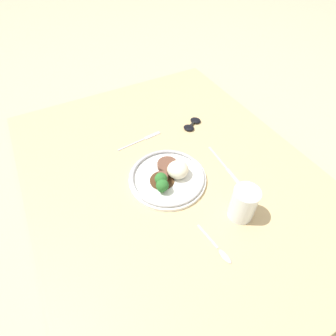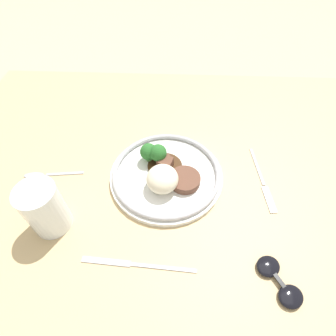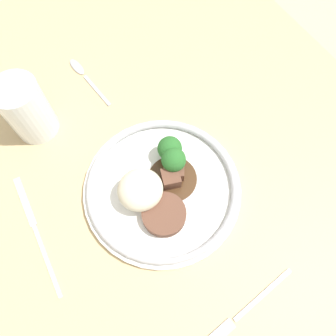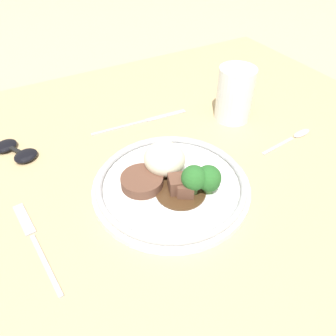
{
  "view_description": "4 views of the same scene",
  "coord_description": "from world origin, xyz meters",
  "px_view_note": "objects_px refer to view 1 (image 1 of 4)",
  "views": [
    {
      "loc": [
        0.55,
        -0.31,
        0.75
      ],
      "look_at": [
        -0.0,
        -0.01,
        0.06
      ],
      "focal_mm": 28.0,
      "sensor_mm": 36.0,
      "label": 1
    },
    {
      "loc": [
        0.01,
        0.36,
        0.55
      ],
      "look_at": [
        0.02,
        -0.02,
        0.08
      ],
      "focal_mm": 28.0,
      "sensor_mm": 36.0,
      "label": 2
    },
    {
      "loc": [
        -0.14,
        0.06,
        0.58
      ],
      "look_at": [
        0.05,
        -0.05,
        0.07
      ],
      "focal_mm": 35.0,
      "sensor_mm": 36.0,
      "label": 3
    },
    {
      "loc": [
        -0.18,
        -0.38,
        0.44
      ],
      "look_at": [
        0.03,
        -0.0,
        0.06
      ],
      "focal_mm": 35.0,
      "sensor_mm": 36.0,
      "label": 4
    }
  ],
  "objects_px": {
    "juice_glass": "(243,205)",
    "knife": "(226,168)",
    "spoon": "(221,251)",
    "plate": "(168,176)",
    "sunglasses": "(192,124)",
    "fork": "(144,139)"
  },
  "relations": [
    {
      "from": "juice_glass",
      "to": "knife",
      "type": "distance_m",
      "value": 0.21
    },
    {
      "from": "juice_glass",
      "to": "spoon",
      "type": "distance_m",
      "value": 0.15
    },
    {
      "from": "plate",
      "to": "juice_glass",
      "type": "height_order",
      "value": "juice_glass"
    },
    {
      "from": "plate",
      "to": "spoon",
      "type": "bearing_deg",
      "value": 1.24
    },
    {
      "from": "plate",
      "to": "sunglasses",
      "type": "xyz_separation_m",
      "value": [
        -0.22,
        0.24,
        -0.01
      ]
    },
    {
      "from": "spoon",
      "to": "fork",
      "type": "bearing_deg",
      "value": 172.7
    },
    {
      "from": "plate",
      "to": "knife",
      "type": "xyz_separation_m",
      "value": [
        0.05,
        0.22,
        -0.02
      ]
    },
    {
      "from": "juice_glass",
      "to": "fork",
      "type": "bearing_deg",
      "value": -165.52
    },
    {
      "from": "sunglasses",
      "to": "spoon",
      "type": "bearing_deg",
      "value": -52.96
    },
    {
      "from": "knife",
      "to": "sunglasses",
      "type": "bearing_deg",
      "value": 179.25
    },
    {
      "from": "fork",
      "to": "plate",
      "type": "bearing_deg",
      "value": -98.94
    },
    {
      "from": "fork",
      "to": "sunglasses",
      "type": "xyz_separation_m",
      "value": [
        0.02,
        0.22,
        0.01
      ]
    },
    {
      "from": "plate",
      "to": "fork",
      "type": "height_order",
      "value": "plate"
    },
    {
      "from": "plate",
      "to": "fork",
      "type": "xyz_separation_m",
      "value": [
        -0.24,
        0.01,
        -0.02
      ]
    },
    {
      "from": "fork",
      "to": "knife",
      "type": "distance_m",
      "value": 0.35
    },
    {
      "from": "knife",
      "to": "spoon",
      "type": "height_order",
      "value": "spoon"
    },
    {
      "from": "knife",
      "to": "fork",
      "type": "bearing_deg",
      "value": -141.1
    },
    {
      "from": "spoon",
      "to": "juice_glass",
      "type": "bearing_deg",
      "value": 113.3
    },
    {
      "from": "juice_glass",
      "to": "fork",
      "type": "relative_size",
      "value": 0.61
    },
    {
      "from": "juice_glass",
      "to": "spoon",
      "type": "xyz_separation_m",
      "value": [
        0.07,
        -0.13,
        -0.05
      ]
    },
    {
      "from": "knife",
      "to": "sunglasses",
      "type": "relative_size",
      "value": 2.05
    },
    {
      "from": "spoon",
      "to": "plate",
      "type": "bearing_deg",
      "value": 174.54
    }
  ]
}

